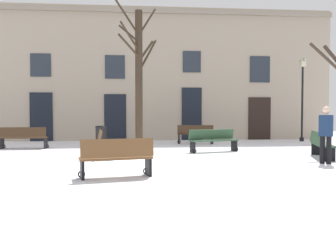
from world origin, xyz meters
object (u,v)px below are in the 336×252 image
Objects in this scene: bench_by_litter_bin at (195,134)px; person_near_bench at (326,132)px; bench_back_to_back_right at (213,140)px; bench_facing_shops at (23,137)px; bench_near_center_tree at (117,158)px; streetlamp at (302,91)px; litter_bin at (101,136)px; bench_far_corner at (104,144)px; bench_near_lamp at (321,144)px; tree_left_of_center at (139,75)px.

person_near_bench is (2.71, -6.93, 0.47)m from bench_by_litter_bin.
bench_back_to_back_right is 7.72m from bench_facing_shops.
bench_back_to_back_right is (3.42, 5.27, -0.01)m from bench_near_center_tree.
streetlamp reaches higher than bench_facing_shops.
person_near_bench reaches higher than litter_bin.
bench_far_corner is at bearing 139.29° from bench_facing_shops.
bench_by_litter_bin is (4.27, 1.07, 0.01)m from litter_bin.
bench_far_corner is at bearing -177.58° from bench_back_to_back_right.
streetlamp is 2.17× the size of bench_facing_shops.
bench_by_litter_bin is (-5.66, -1.05, -2.08)m from streetlamp.
bench_near_lamp is at bearing -167.26° from bench_near_center_tree.
bench_by_litter_bin is at bearing 47.20° from bench_near_lamp.
streetlamp is at bearing 12.04° from litter_bin.
bench_back_to_back_right is at bearing 72.35° from bench_near_lamp.
bench_by_litter_bin is (2.68, 2.44, -2.50)m from tree_left_of_center.
bench_facing_shops is at bearing 149.59° from bench_back_to_back_right.
bench_by_litter_bin is at bearing -45.54° from bench_far_corner.
litter_bin is 7.68m from bench_near_center_tree.
person_near_bench reaches higher than bench_near_lamp.
bench_back_to_back_right is at bearing -19.23° from tree_left_of_center.
bench_facing_shops is (-10.63, 4.04, 0.01)m from bench_near_lamp.
bench_near_lamp is at bearing 130.14° from bench_by_litter_bin.
bench_near_center_tree is (0.95, -7.62, 0.01)m from litter_bin.
litter_bin is 3.73m from bench_far_corner.
litter_bin is (-9.93, -2.12, -2.10)m from streetlamp.
person_near_bench is at bearing -39.79° from tree_left_of_center.
bench_back_to_back_right is at bearing -141.19° from streetlamp.
bench_near_center_tree is 3.95m from bench_far_corner.
bench_far_corner is 4.21m from bench_back_to_back_right.
streetlamp is 10.36m from litter_bin.
tree_left_of_center is at bearing -33.71° from bench_far_corner.
person_near_bench reaches higher than bench_back_to_back_right.
tree_left_of_center is 3.28m from litter_bin.
bench_back_to_back_right is at bearing -135.54° from bench_near_center_tree.
person_near_bench is (-0.54, -1.34, 0.48)m from bench_near_lamp.
bench_by_litter_bin reaches higher than bench_near_lamp.
person_near_bench is (5.39, -4.49, -2.04)m from tree_left_of_center.
bench_near_center_tree is at bearing -178.28° from bench_far_corner.
bench_near_lamp is (3.25, -5.59, -0.01)m from bench_by_litter_bin.
streetlamp is at bearing 22.39° from bench_back_to_back_right.
bench_far_corner reaches higher than bench_facing_shops.
bench_near_center_tree is 1.12× the size of bench_far_corner.
bench_facing_shops reaches higher than bench_near_lamp.
streetlamp is at bearing -2.92° from bench_near_lamp.
bench_near_lamp is (-2.41, -6.63, -2.09)m from streetlamp.
bench_facing_shops is at bearing -168.73° from streetlamp.
litter_bin and bench_far_corner have the same top height.
tree_left_of_center reaches higher than bench_back_to_back_right.
litter_bin reaches higher than bench_by_litter_bin.
bench_back_to_back_right is (3.99, 1.36, 0.01)m from bench_far_corner.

